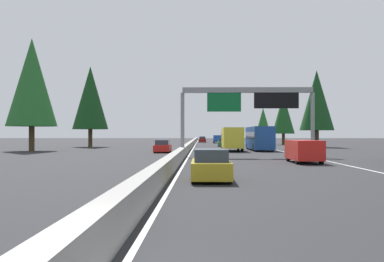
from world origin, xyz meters
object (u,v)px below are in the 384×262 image
(conifer_right_mid, at_px, (317,100))
(conifer_right_distant, at_px, (263,122))
(bus_far_left, at_px, (259,137))
(oncoming_near, at_px, (163,147))
(conifer_right_far, at_px, (283,114))
(minivan_near_right, at_px, (304,150))
(sedan_far_right, at_px, (211,166))
(sign_gantry_overhead, at_px, (249,102))
(sedan_distant_b, at_px, (202,139))
(conifer_left_mid, at_px, (90,98))
(box_truck_distant_a, at_px, (232,138))
(sedan_mid_center, at_px, (202,140))
(sedan_mid_right, at_px, (223,142))
(pickup_far_center, at_px, (218,139))
(conifer_left_near, at_px, (32,82))

(conifer_right_mid, bearing_deg, conifer_right_distant, 6.55)
(bus_far_left, xyz_separation_m, conifer_right_mid, (13.23, -11.03, 5.90))
(oncoming_near, relative_size, conifer_right_far, 0.44)
(minivan_near_right, height_order, conifer_right_mid, conifer_right_mid)
(sedan_far_right, relative_size, conifer_right_mid, 0.35)
(sign_gantry_overhead, height_order, conifer_right_distant, conifer_right_distant)
(sedan_distant_b, relative_size, conifer_left_mid, 0.33)
(oncoming_near, xyz_separation_m, conifer_right_distant, (55.12, -19.28, 4.42))
(sedan_far_right, bearing_deg, box_truck_distant_a, -5.45)
(sedan_mid_center, height_order, sedan_mid_right, same)
(sedan_mid_right, distance_m, conifer_right_mid, 17.06)
(box_truck_distant_a, distance_m, sedan_mid_right, 20.86)
(oncoming_near, relative_size, conifer_right_mid, 0.35)
(sedan_mid_center, height_order, conifer_right_far, conifer_right_far)
(pickup_far_center, height_order, bus_far_left, bus_far_left)
(sign_gantry_overhead, relative_size, conifer_right_mid, 1.01)
(conifer_right_mid, relative_size, conifer_left_near, 0.88)
(conifer_right_distant, bearing_deg, conifer_left_mid, 135.38)
(sign_gantry_overhead, relative_size, sedan_mid_right, 2.88)
(conifer_right_mid, bearing_deg, box_truck_distant_a, 137.86)
(conifer_left_near, bearing_deg, bus_far_left, -82.52)
(minivan_near_right, height_order, conifer_right_far, conifer_right_far)
(pickup_far_center, xyz_separation_m, oncoming_near, (-52.58, 8.28, -0.23))
(bus_far_left, bearing_deg, conifer_left_mid, 61.79)
(sign_gantry_overhead, relative_size, bus_far_left, 1.10)
(sedan_mid_center, relative_size, conifer_right_mid, 0.35)
(sedan_mid_right, bearing_deg, conifer_left_mid, 99.31)
(sedan_far_right, relative_size, conifer_right_distant, 0.52)
(sedan_far_right, bearing_deg, sedan_distant_b, 0.12)
(oncoming_near, distance_m, conifer_right_mid, 31.90)
(sign_gantry_overhead, bearing_deg, oncoming_near, 43.35)
(box_truck_distant_a, height_order, conifer_right_mid, conifer_right_mid)
(sign_gantry_overhead, relative_size, conifer_right_far, 1.26)
(sedan_distant_b, height_order, sedan_mid_center, same)
(sedan_mid_center, xyz_separation_m, sedan_mid_right, (-35.45, -3.53, 0.00))
(conifer_left_near, bearing_deg, sedan_far_right, -147.80)
(sedan_distant_b, bearing_deg, sedan_mid_center, 179.79)
(sedan_far_right, height_order, conifer_right_distant, conifer_right_distant)
(bus_far_left, xyz_separation_m, conifer_right_distant, (47.62, -7.08, 3.39))
(bus_far_left, distance_m, sedan_mid_right, 18.09)
(sedan_distant_b, distance_m, sedan_mid_right, 46.64)
(sign_gantry_overhead, height_order, sedan_distant_b, sign_gantry_overhead)
(sedan_far_right, xyz_separation_m, sedan_distant_b, (102.61, 0.21, 0.00))
(conifer_right_far, height_order, conifer_left_near, conifer_left_near)
(sedan_far_right, distance_m, sedan_mid_center, 91.55)
(sedan_far_right, bearing_deg, conifer_left_near, 32.20)
(sedan_mid_right, relative_size, conifer_right_far, 0.44)
(sign_gantry_overhead, bearing_deg, conifer_right_distant, -8.96)
(sign_gantry_overhead, distance_m, conifer_right_mid, 33.57)
(conifer_right_far, height_order, conifer_right_distant, conifer_right_far)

